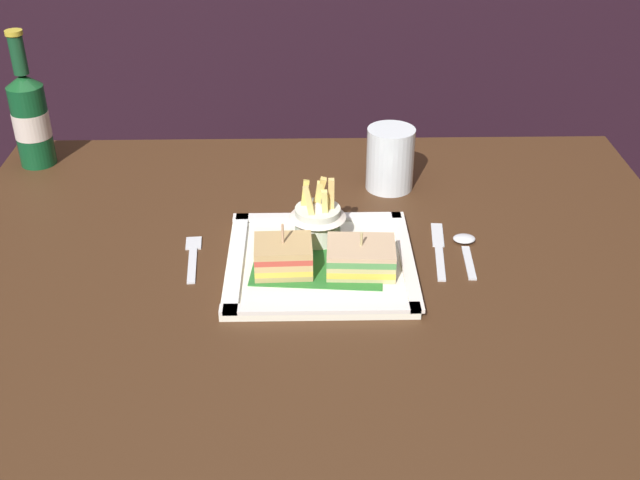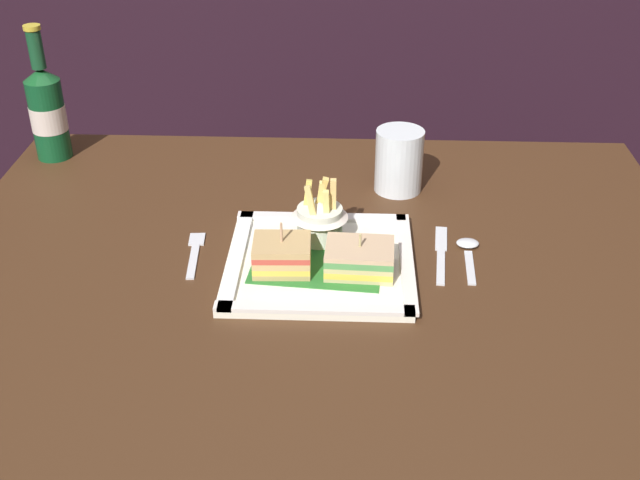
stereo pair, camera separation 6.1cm
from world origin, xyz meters
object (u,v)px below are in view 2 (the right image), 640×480
at_px(square_plate, 321,262).
at_px(knife, 441,252).
at_px(dining_table, 319,318).
at_px(sandwich_half_left, 282,255).
at_px(spoon, 468,249).
at_px(fork, 195,252).
at_px(sandwich_half_right, 360,259).
at_px(beer_bottle, 47,111).
at_px(water_glass, 399,165).
at_px(fries_cup, 319,217).

distance_m(square_plate, knife, 0.19).
height_order(dining_table, sandwich_half_left, sandwich_half_left).
bearing_deg(spoon, dining_table, -172.17).
bearing_deg(fork, knife, 2.38).
distance_m(sandwich_half_right, beer_bottle, 0.70).
bearing_deg(sandwich_half_right, water_glass, 76.43).
distance_m(sandwich_half_right, fork, 0.26).
bearing_deg(fork, water_glass, 35.19).
height_order(dining_table, square_plate, square_plate).
height_order(sandwich_half_left, sandwich_half_right, sandwich_half_left).
distance_m(beer_bottle, water_glass, 0.66).
relative_size(square_plate, sandwich_half_right, 2.68).
bearing_deg(sandwich_half_left, beer_bottle, 139.92).
bearing_deg(fork, fries_cup, 9.30).
bearing_deg(beer_bottle, square_plate, -35.05).
xyz_separation_m(beer_bottle, water_glass, (0.65, -0.11, -0.05)).
bearing_deg(beer_bottle, water_glass, -9.73).
bearing_deg(sandwich_half_left, knife, 16.74).
bearing_deg(beer_bottle, fork, -45.85).
height_order(square_plate, fries_cup, fries_cup).
bearing_deg(dining_table, water_glass, 61.46).
height_order(sandwich_half_right, fries_cup, fries_cup).
distance_m(square_plate, fork, 0.20).
bearing_deg(beer_bottle, dining_table, -33.94).
bearing_deg(water_glass, dining_table, -118.54).
distance_m(fries_cup, knife, 0.19).
xyz_separation_m(beer_bottle, knife, (0.71, -0.32, -0.09)).
bearing_deg(beer_bottle, knife, -24.48).
relative_size(fork, knife, 0.78).
relative_size(sandwich_half_right, spoon, 0.83).
bearing_deg(water_glass, sandwich_half_left, -122.63).
bearing_deg(spoon, knife, -174.54).
distance_m(beer_bottle, fork, 0.48).
relative_size(sandwich_half_right, water_glass, 0.92).
bearing_deg(dining_table, knife, 8.36).
relative_size(fries_cup, beer_bottle, 0.42).
xyz_separation_m(sandwich_half_right, beer_bottle, (-0.58, 0.39, 0.06)).
height_order(beer_bottle, spoon, beer_bottle).
height_order(dining_table, spoon, spoon).
xyz_separation_m(fries_cup, water_glass, (0.13, 0.19, -0.00)).
bearing_deg(dining_table, square_plate, -74.78).
distance_m(square_plate, fries_cup, 0.08).
bearing_deg(fork, beer_bottle, 134.15).
distance_m(dining_table, spoon, 0.26).
height_order(square_plate, sandwich_half_right, sandwich_half_right).
relative_size(square_plate, sandwich_half_left, 3.20).
distance_m(beer_bottle, spoon, 0.82).
bearing_deg(dining_table, beer_bottle, 146.06).
bearing_deg(fries_cup, fork, -170.70).
distance_m(sandwich_half_right, water_glass, 0.29).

